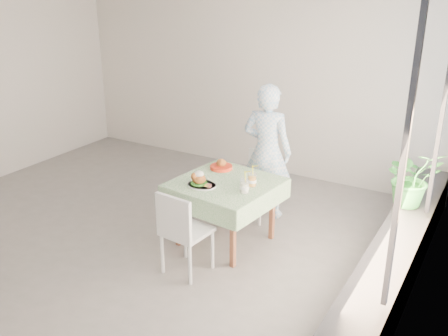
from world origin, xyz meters
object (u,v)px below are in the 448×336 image
Objects in this scene: diner at (267,151)px; juice_cup_orange at (252,180)px; chair_near at (186,247)px; chair_far at (255,198)px; cafe_table at (226,205)px; main_dish at (200,181)px; potted_plant at (412,178)px.

juice_cup_orange is (0.23, -0.85, -0.04)m from diner.
chair_near is at bearing -113.44° from juice_cup_orange.
chair_far is at bearing 58.28° from diner.
chair_far reaches higher than cafe_table.
cafe_table is at bearing 87.36° from chair_near.
cafe_table is 3.52× the size of main_dish.
chair_near is (-0.03, -1.48, 0.02)m from chair_far.
cafe_table is 0.97m from diner.
potted_plant is (1.70, 0.07, -0.02)m from diner.
cafe_table is 0.68× the size of diner.
chair_near is 3.17× the size of juice_cup_orange.
juice_cup_orange is (0.30, 0.04, 0.35)m from cafe_table.
diner is (0.11, 1.62, 0.57)m from chair_near.
chair_far is (0.00, 0.74, -0.20)m from cafe_table.
chair_far is at bearing 113.34° from juice_cup_orange.
cafe_table is at bearing 52.17° from main_dish.
juice_cup_orange is at bearing -66.66° from chair_far.
chair_near is 1.00m from juice_cup_orange.
chair_far is 1.13m from main_dish.
chair_near is 2.53m from potted_plant.
main_dish is (-0.18, -0.98, 0.54)m from chair_far.
chair_far is 0.50× the size of diner.
cafe_table is at bearing -90.05° from chair_far.
chair_far is 1.87m from potted_plant.
main_dish is 2.28m from potted_plant.
chair_near is (-0.03, -0.73, -0.18)m from cafe_table.
potted_plant is (1.47, 0.91, 0.01)m from juice_cup_orange.
chair_far is at bearing 88.66° from chair_near.
cafe_table is 0.45m from main_dish.
juice_cup_orange is (0.30, -0.70, 0.55)m from chair_far.
chair_far is 1.30× the size of potted_plant.
diner is (0.07, 0.14, 0.59)m from chair_far.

